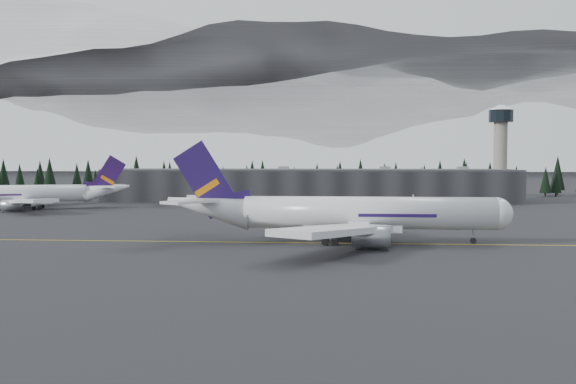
# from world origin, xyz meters

# --- Properties ---
(ground) EXTENTS (1400.00, 1400.00, 0.00)m
(ground) POSITION_xyz_m (0.00, 0.00, 0.00)
(ground) COLOR black
(ground) RESTS_ON ground
(taxiline) EXTENTS (400.00, 0.40, 0.02)m
(taxiline) POSITION_xyz_m (0.00, -2.00, 0.01)
(taxiline) COLOR gold
(taxiline) RESTS_ON ground
(terminal) EXTENTS (160.00, 30.00, 12.60)m
(terminal) POSITION_xyz_m (0.00, 125.00, 6.30)
(terminal) COLOR black
(terminal) RESTS_ON ground
(control_tower) EXTENTS (10.00, 10.00, 37.70)m
(control_tower) POSITION_xyz_m (75.00, 128.00, 23.41)
(control_tower) COLOR gray
(control_tower) RESTS_ON ground
(treeline) EXTENTS (360.00, 20.00, 15.00)m
(treeline) POSITION_xyz_m (0.00, 162.00, 7.50)
(treeline) COLOR black
(treeline) RESTS_ON ground
(mountain_ridge) EXTENTS (4400.00, 900.00, 420.00)m
(mountain_ridge) POSITION_xyz_m (0.00, 1000.00, 0.00)
(mountain_ridge) COLOR white
(mountain_ridge) RESTS_ON ground
(jet_main) EXTENTS (69.77, 64.43, 20.52)m
(jet_main) POSITION_xyz_m (11.67, -0.14, 5.79)
(jet_main) COLOR silver
(jet_main) RESTS_ON ground
(jet_parked) EXTENTS (59.58, 53.53, 18.05)m
(jet_parked) POSITION_xyz_m (-88.78, 75.69, 5.09)
(jet_parked) COLOR silver
(jet_parked) RESTS_ON ground
(gse_vehicle_a) EXTENTS (2.43, 5.25, 1.46)m
(gse_vehicle_a) POSITION_xyz_m (-32.70, 101.01, 0.73)
(gse_vehicle_a) COLOR white
(gse_vehicle_a) RESTS_ON ground
(gse_vehicle_b) EXTENTS (3.99, 1.97, 1.31)m
(gse_vehicle_b) POSITION_xyz_m (39.18, 106.38, 0.65)
(gse_vehicle_b) COLOR silver
(gse_vehicle_b) RESTS_ON ground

